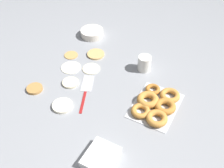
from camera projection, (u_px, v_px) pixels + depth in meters
name	position (u px, v px, depth m)	size (l,w,h in m)	color
ground_plane	(92.00, 82.00, 1.56)	(3.00, 3.00, 0.00)	gray
pancake_0	(71.00, 67.00, 1.65)	(0.12, 0.12, 0.01)	silver
pancake_1	(91.00, 68.00, 1.64)	(0.10, 0.10, 0.01)	beige
pancake_2	(70.00, 83.00, 1.55)	(0.09, 0.09, 0.01)	beige
pancake_3	(62.00, 106.00, 1.42)	(0.10, 0.10, 0.01)	silver
pancake_4	(96.00, 54.00, 1.73)	(0.11, 0.11, 0.01)	tan
pancake_5	(35.00, 89.00, 1.51)	(0.09, 0.09, 0.01)	#B27F42
pancake_6	(71.00, 55.00, 1.73)	(0.08, 0.08, 0.01)	tan
donut_tray	(156.00, 104.00, 1.41)	(0.29, 0.22, 0.04)	silver
batter_bowl	(92.00, 33.00, 1.88)	(0.15, 0.15, 0.05)	silver
container_stack	(101.00, 157.00, 1.19)	(0.15, 0.13, 0.04)	white
paper_cup	(144.00, 63.00, 1.61)	(0.08, 0.08, 0.09)	white
spatula	(86.00, 87.00, 1.53)	(0.28, 0.14, 0.01)	maroon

